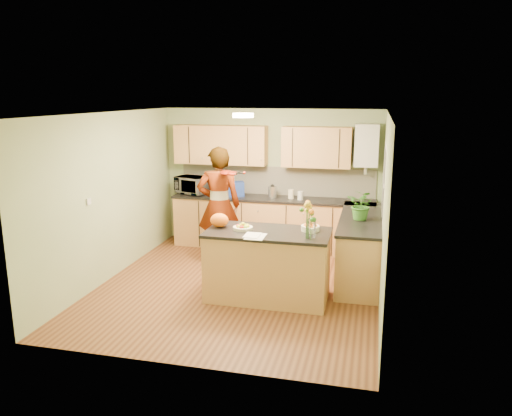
# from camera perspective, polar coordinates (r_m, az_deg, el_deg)

# --- Properties ---
(floor) EXTENTS (4.50, 4.50, 0.00)m
(floor) POSITION_cam_1_polar(r_m,az_deg,el_deg) (7.42, -1.98, -8.92)
(floor) COLOR #512B17
(floor) RESTS_ON ground
(ceiling) EXTENTS (4.00, 4.50, 0.02)m
(ceiling) POSITION_cam_1_polar(r_m,az_deg,el_deg) (6.89, -2.15, 10.77)
(ceiling) COLOR white
(ceiling) RESTS_ON wall_back
(wall_back) EXTENTS (4.00, 0.02, 2.50)m
(wall_back) POSITION_cam_1_polar(r_m,az_deg,el_deg) (9.19, 1.70, 3.49)
(wall_back) COLOR gray
(wall_back) RESTS_ON floor
(wall_front) EXTENTS (4.00, 0.02, 2.50)m
(wall_front) POSITION_cam_1_polar(r_m,az_deg,el_deg) (4.99, -9.02, -4.85)
(wall_front) COLOR gray
(wall_front) RESTS_ON floor
(wall_left) EXTENTS (0.02, 4.50, 2.50)m
(wall_left) POSITION_cam_1_polar(r_m,az_deg,el_deg) (7.81, -16.34, 1.27)
(wall_left) COLOR gray
(wall_left) RESTS_ON floor
(wall_right) EXTENTS (0.02, 4.50, 2.50)m
(wall_right) POSITION_cam_1_polar(r_m,az_deg,el_deg) (6.80, 14.40, -0.31)
(wall_right) COLOR gray
(wall_right) RESTS_ON floor
(back_counter) EXTENTS (3.64, 0.62, 0.94)m
(back_counter) POSITION_cam_1_polar(r_m,az_deg,el_deg) (9.05, 1.90, -1.72)
(back_counter) COLOR #B9894A
(back_counter) RESTS_ON floor
(right_counter) EXTENTS (0.62, 2.24, 0.94)m
(right_counter) POSITION_cam_1_polar(r_m,az_deg,el_deg) (7.82, 11.82, -4.36)
(right_counter) COLOR #B9894A
(right_counter) RESTS_ON floor
(splashback) EXTENTS (3.60, 0.02, 0.52)m
(splashback) POSITION_cam_1_polar(r_m,az_deg,el_deg) (9.17, 2.29, 3.14)
(splashback) COLOR beige
(splashback) RESTS_ON back_counter
(upper_cabinets) EXTENTS (3.20, 0.34, 0.70)m
(upper_cabinets) POSITION_cam_1_polar(r_m,az_deg,el_deg) (8.99, 0.40, 7.13)
(upper_cabinets) COLOR #B9894A
(upper_cabinets) RESTS_ON wall_back
(boiler) EXTENTS (0.40, 0.30, 0.86)m
(boiler) POSITION_cam_1_polar(r_m,az_deg,el_deg) (8.76, 12.54, 6.98)
(boiler) COLOR silver
(boiler) RESTS_ON wall_back
(window_right) EXTENTS (0.01, 1.30, 1.05)m
(window_right) POSITION_cam_1_polar(r_m,az_deg,el_deg) (7.33, 14.43, 3.03)
(window_right) COLOR silver
(window_right) RESTS_ON wall_right
(light_switch) EXTENTS (0.02, 0.09, 0.09)m
(light_switch) POSITION_cam_1_polar(r_m,az_deg,el_deg) (7.29, -18.58, 0.71)
(light_switch) COLOR silver
(light_switch) RESTS_ON wall_left
(ceiling_lamp) EXTENTS (0.30, 0.30, 0.07)m
(ceiling_lamp) POSITION_cam_1_polar(r_m,az_deg,el_deg) (7.18, -1.49, 10.55)
(ceiling_lamp) COLOR #FFEABF
(ceiling_lamp) RESTS_ON ceiling
(peninsula_island) EXTENTS (1.67, 0.85, 0.96)m
(peninsula_island) POSITION_cam_1_polar(r_m,az_deg,el_deg) (6.85, 1.36, -6.50)
(peninsula_island) COLOR #B9894A
(peninsula_island) RESTS_ON floor
(fruit_dish) EXTENTS (0.27, 0.27, 0.09)m
(fruit_dish) POSITION_cam_1_polar(r_m,az_deg,el_deg) (6.78, -1.51, -2.16)
(fruit_dish) COLOR beige
(fruit_dish) RESTS_ON peninsula_island
(orange_bowl) EXTENTS (0.25, 0.25, 0.14)m
(orange_bowl) POSITION_cam_1_polar(r_m,az_deg,el_deg) (6.75, 6.23, -2.10)
(orange_bowl) COLOR beige
(orange_bowl) RESTS_ON peninsula_island
(flower_vase) EXTENTS (0.29, 0.29, 0.53)m
(flower_vase) POSITION_cam_1_polar(r_m,az_deg,el_deg) (6.35, 6.36, -0.34)
(flower_vase) COLOR silver
(flower_vase) RESTS_ON peninsula_island
(orange_bag) EXTENTS (0.28, 0.25, 0.19)m
(orange_bag) POSITION_cam_1_polar(r_m,az_deg,el_deg) (6.91, -4.21, -1.40)
(orange_bag) COLOR orange
(orange_bag) RESTS_ON peninsula_island
(papers) EXTENTS (0.24, 0.33, 0.01)m
(papers) POSITION_cam_1_polar(r_m,az_deg,el_deg) (6.45, -0.05, -3.25)
(papers) COLOR white
(papers) RESTS_ON peninsula_island
(violinist) EXTENTS (0.81, 0.65, 1.94)m
(violinist) POSITION_cam_1_polar(r_m,az_deg,el_deg) (8.20, -4.26, 0.30)
(violinist) COLOR tan
(violinist) RESTS_ON floor
(violin) EXTENTS (0.63, 0.55, 0.16)m
(violin) POSITION_cam_1_polar(r_m,az_deg,el_deg) (7.83, -3.42, 4.04)
(violin) COLOR #4B0F04
(violin) RESTS_ON violinist
(microwave) EXTENTS (0.67, 0.55, 0.32)m
(microwave) POSITION_cam_1_polar(r_m,az_deg,el_deg) (9.36, -7.31, 2.62)
(microwave) COLOR silver
(microwave) RESTS_ON back_counter
(blue_box) EXTENTS (0.39, 0.34, 0.26)m
(blue_box) POSITION_cam_1_polar(r_m,az_deg,el_deg) (9.08, -2.44, 2.20)
(blue_box) COLOR navy
(blue_box) RESTS_ON back_counter
(kettle) EXTENTS (0.15, 0.15, 0.28)m
(kettle) POSITION_cam_1_polar(r_m,az_deg,el_deg) (8.92, 1.88, 1.91)
(kettle) COLOR silver
(kettle) RESTS_ON back_counter
(jar_cream) EXTENTS (0.13, 0.13, 0.16)m
(jar_cream) POSITION_cam_1_polar(r_m,az_deg,el_deg) (8.87, 4.03, 1.60)
(jar_cream) COLOR beige
(jar_cream) RESTS_ON back_counter
(jar_white) EXTENTS (0.11, 0.11, 0.15)m
(jar_white) POSITION_cam_1_polar(r_m,az_deg,el_deg) (8.77, 5.09, 1.43)
(jar_white) COLOR silver
(jar_white) RESTS_ON back_counter
(potted_plant) EXTENTS (0.52, 0.49, 0.46)m
(potted_plant) POSITION_cam_1_polar(r_m,az_deg,el_deg) (7.48, 12.02, 0.36)
(potted_plant) COLOR #397928
(potted_plant) RESTS_ON right_counter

